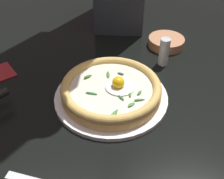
% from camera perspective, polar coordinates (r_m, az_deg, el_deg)
% --- Properties ---
extents(ground_plane, '(2.40, 2.40, 0.03)m').
position_cam_1_polar(ground_plane, '(0.77, 2.52, -2.77)').
color(ground_plane, black).
rests_on(ground_plane, ground).
extents(pizza_plate, '(0.31, 0.31, 0.01)m').
position_cam_1_polar(pizza_plate, '(0.76, -0.00, -1.51)').
color(pizza_plate, white).
rests_on(pizza_plate, ground).
extents(pizza, '(0.27, 0.27, 0.06)m').
position_cam_1_polar(pizza, '(0.74, 0.03, 0.11)').
color(pizza, '#E0AC5C').
rests_on(pizza, pizza_plate).
extents(side_bowl, '(0.13, 0.13, 0.03)m').
position_cam_1_polar(side_bowl, '(1.00, 11.45, 9.75)').
color(side_bowl, '#B67953').
rests_on(side_bowl, ground).
extents(pepper_shaker, '(0.03, 0.03, 0.09)m').
position_cam_1_polar(pepper_shaker, '(0.89, 11.04, 7.76)').
color(pepper_shaker, silver).
rests_on(pepper_shaker, ground).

